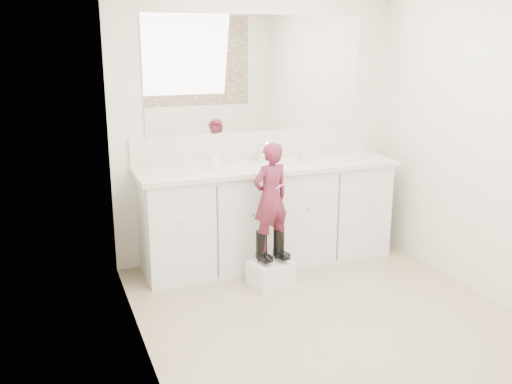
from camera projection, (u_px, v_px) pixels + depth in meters
name	position (u px, v px, depth m)	size (l,w,h in m)	color
floor	(333.00, 321.00, 4.04)	(3.00, 3.00, 0.00)	#827355
wall_back	(257.00, 124.00, 5.08)	(2.60, 2.60, 0.00)	beige
wall_left	(140.00, 171.00, 3.28)	(3.00, 3.00, 0.00)	beige
wall_right	(496.00, 143.00, 4.18)	(3.00, 3.00, 0.00)	beige
vanity_cabinet	(268.00, 216.00, 5.03)	(2.20, 0.55, 0.85)	silver
countertop	(269.00, 167.00, 4.90)	(2.28, 0.58, 0.04)	beige
backsplash	(257.00, 145.00, 5.11)	(2.28, 0.03, 0.25)	beige
mirror	(257.00, 74.00, 4.96)	(2.00, 0.02, 1.00)	white
faucet	(262.00, 156.00, 5.03)	(0.08, 0.08, 0.10)	silver
cup	(304.00, 156.00, 5.04)	(0.10, 0.10, 0.10)	beige
soap_bottle	(215.00, 159.00, 4.74)	(0.07, 0.08, 0.17)	white
step_stool	(271.00, 273.00, 4.61)	(0.31, 0.26, 0.20)	white
boot_left	(261.00, 247.00, 4.54)	(0.10, 0.17, 0.26)	black
boot_right	(279.00, 245.00, 4.59)	(0.10, 0.17, 0.26)	black
toddler	(270.00, 197.00, 4.46)	(0.32, 0.21, 0.87)	#A03155
toothbrush	(283.00, 185.00, 4.39)	(0.01, 0.01, 0.14)	#E75AA8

